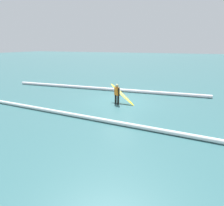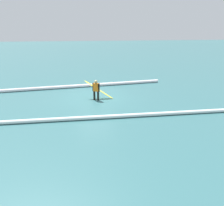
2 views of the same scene
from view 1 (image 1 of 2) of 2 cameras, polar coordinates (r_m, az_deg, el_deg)
The scene contains 5 objects.
ground_plane at distance 13.98m, azimuth 2.22°, elevation 0.41°, with size 172.67×172.67×0.00m, color #2E5B5F.
surfer at distance 13.19m, azimuth 1.46°, elevation 2.91°, with size 0.46×0.40×1.39m.
surfboard at distance 13.49m, azimuth 2.96°, elevation 2.54°, with size 2.02×0.90×1.28m.
wave_crest_foreground at distance 17.52m, azimuth -2.60°, elevation 4.18°, with size 0.26×0.26×17.70m, color white.
wave_crest_midground at distance 9.68m, azimuth 5.97°, elevation -6.55°, with size 0.21×0.21×21.76m, color white.
Camera 1 is at (-4.65, 12.59, 3.90)m, focal length 31.36 mm.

